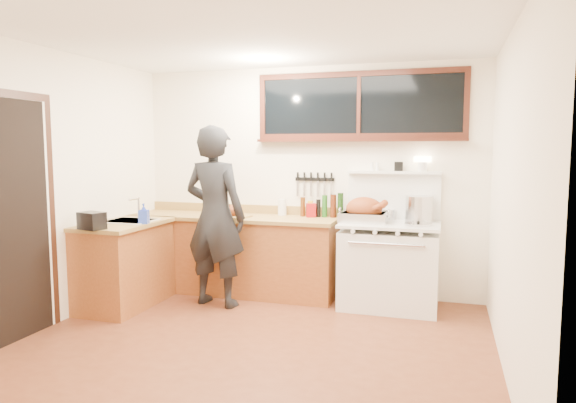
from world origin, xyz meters
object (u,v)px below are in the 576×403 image
(vintage_stove, at_px, (389,263))
(cutting_board, at_px, (231,213))
(roast_turkey, at_px, (365,212))
(man, at_px, (215,216))

(vintage_stove, relative_size, cutting_board, 3.58)
(vintage_stove, height_order, roast_turkey, vintage_stove)
(vintage_stove, xyz_separation_m, cutting_board, (-1.76, -0.12, 0.49))
(vintage_stove, distance_m, roast_turkey, 0.60)
(vintage_stove, distance_m, man, 1.91)
(cutting_board, height_order, roast_turkey, roast_turkey)
(vintage_stove, distance_m, cutting_board, 1.83)
(cutting_board, distance_m, roast_turkey, 1.50)
(roast_turkey, bearing_deg, man, -162.75)
(man, bearing_deg, cutting_board, 86.87)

